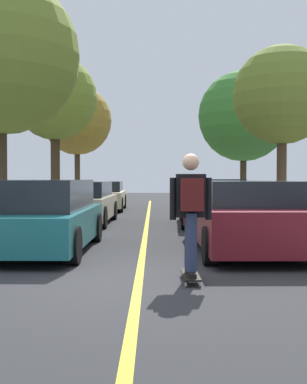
{
  "coord_description": "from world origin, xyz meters",
  "views": [
    {
      "loc": [
        0.21,
        -7.22,
        1.44
      ],
      "look_at": [
        0.22,
        5.97,
        1.06
      ],
      "focal_mm": 46.84,
      "sensor_mm": 36.0,
      "label": 1
    }
  ],
  "objects_px": {
    "parked_car_right_nearest": "(244,216)",
    "fire_hydrant": "(297,219)",
    "parked_car_left_nearest": "(41,216)",
    "street_tree_left_far": "(77,121)",
    "street_tree_left_nearest": "(0,55)",
    "street_tree_right_nearest": "(282,96)",
    "parked_car_left_near": "(83,203)",
    "skateboarder": "(191,206)",
    "street_tree_left_near": "(55,99)",
    "parked_car_right_near": "(212,202)",
    "skateboard": "(190,275)",
    "street_tree_right_near": "(243,116)",
    "parked_car_left_far": "(103,196)"
  },
  "relations": [
    {
      "from": "parked_car_right_nearest",
      "to": "fire_hydrant",
      "type": "bearing_deg",
      "value": 46.64
    },
    {
      "from": "parked_car_left_nearest",
      "to": "street_tree_left_far",
      "type": "xyz_separation_m",
      "value": [
        -2.17,
        18.93,
        4.0
      ]
    },
    {
      "from": "street_tree_left_nearest",
      "to": "street_tree_right_nearest",
      "type": "height_order",
      "value": "street_tree_left_nearest"
    },
    {
      "from": "parked_car_left_near",
      "to": "parked_car_left_nearest",
      "type": "bearing_deg",
      "value": -90.0
    },
    {
      "from": "street_tree_left_nearest",
      "to": "skateboarder",
      "type": "relative_size",
      "value": 4.24
    },
    {
      "from": "fire_hydrant",
      "to": "street_tree_left_near",
      "type": "bearing_deg",
      "value": 125.16
    },
    {
      "from": "street_tree_left_near",
      "to": "fire_hydrant",
      "type": "xyz_separation_m",
      "value": [
        7.65,
        -10.86,
        -4.45
      ]
    },
    {
      "from": "parked_car_right_near",
      "to": "skateboard",
      "type": "height_order",
      "value": "parked_car_right_near"
    },
    {
      "from": "parked_car_left_nearest",
      "to": "parked_car_right_near",
      "type": "bearing_deg",
      "value": 53.82
    },
    {
      "from": "parked_car_left_nearest",
      "to": "street_tree_left_far",
      "type": "relative_size",
      "value": 0.67
    },
    {
      "from": "street_tree_left_near",
      "to": "parked_car_left_nearest",
      "type": "bearing_deg",
      "value": -80.16
    },
    {
      "from": "parked_car_right_nearest",
      "to": "street_tree_left_far",
      "type": "bearing_deg",
      "value": 108.05
    },
    {
      "from": "street_tree_right_nearest",
      "to": "parked_car_left_near",
      "type": "bearing_deg",
      "value": 178.83
    },
    {
      "from": "parked_car_left_near",
      "to": "parked_car_right_nearest",
      "type": "height_order",
      "value": "parked_car_right_nearest"
    },
    {
      "from": "street_tree_right_near",
      "to": "fire_hydrant",
      "type": "distance_m",
      "value": 11.26
    },
    {
      "from": "parked_car_left_far",
      "to": "street_tree_right_nearest",
      "type": "height_order",
      "value": "street_tree_right_nearest"
    },
    {
      "from": "parked_car_right_near",
      "to": "street_tree_left_near",
      "type": "distance_m",
      "value": 10.29
    },
    {
      "from": "parked_car_left_nearest",
      "to": "parked_car_right_nearest",
      "type": "xyz_separation_m",
      "value": [
        3.98,
        0.07,
        -0.01
      ]
    },
    {
      "from": "parked_car_left_nearest",
      "to": "skateboarder",
      "type": "height_order",
      "value": "skateboarder"
    },
    {
      "from": "parked_car_left_nearest",
      "to": "skateboard",
      "type": "height_order",
      "value": "parked_car_left_nearest"
    },
    {
      "from": "parked_car_left_far",
      "to": "street_tree_left_nearest",
      "type": "xyz_separation_m",
      "value": [
        -2.17,
        -7.74,
        4.29
      ]
    },
    {
      "from": "street_tree_left_far",
      "to": "street_tree_right_near",
      "type": "xyz_separation_m",
      "value": [
        8.32,
        -6.63,
        -0.56
      ]
    },
    {
      "from": "street_tree_left_nearest",
      "to": "skateboard",
      "type": "relative_size",
      "value": 8.35
    },
    {
      "from": "parked_car_left_nearest",
      "to": "parked_car_left_near",
      "type": "bearing_deg",
      "value": 90.0
    },
    {
      "from": "parked_car_left_near",
      "to": "street_tree_left_nearest",
      "type": "height_order",
      "value": "street_tree_left_nearest"
    },
    {
      "from": "parked_car_right_near",
      "to": "street_tree_left_near",
      "type": "bearing_deg",
      "value": 130.95
    },
    {
      "from": "street_tree_left_nearest",
      "to": "skateboarder",
      "type": "distance_m",
      "value": 9.73
    },
    {
      "from": "fire_hydrant",
      "to": "skateboard",
      "type": "height_order",
      "value": "fire_hydrant"
    },
    {
      "from": "parked_car_left_near",
      "to": "parked_car_right_near",
      "type": "xyz_separation_m",
      "value": [
        3.97,
        -0.41,
        0.03
      ]
    },
    {
      "from": "parked_car_right_near",
      "to": "street_tree_left_far",
      "type": "bearing_deg",
      "value": 114.48
    },
    {
      "from": "parked_car_right_near",
      "to": "street_tree_right_near",
      "type": "height_order",
      "value": "street_tree_right_near"
    },
    {
      "from": "parked_car_left_near",
      "to": "parked_car_right_near",
      "type": "distance_m",
      "value": 3.99
    },
    {
      "from": "parked_car_right_near",
      "to": "street_tree_left_nearest",
      "type": "relative_size",
      "value": 0.64
    },
    {
      "from": "street_tree_left_far",
      "to": "street_tree_right_nearest",
      "type": "distance_m",
      "value": 15.63
    },
    {
      "from": "parked_car_left_near",
      "to": "skateboarder",
      "type": "distance_m",
      "value": 9.13
    },
    {
      "from": "street_tree_right_near",
      "to": "skateboard",
      "type": "distance_m",
      "value": 16.04
    },
    {
      "from": "street_tree_left_nearest",
      "to": "street_tree_left_near",
      "type": "height_order",
      "value": "street_tree_left_nearest"
    },
    {
      "from": "parked_car_right_nearest",
      "to": "skateboarder",
      "type": "height_order",
      "value": "skateboarder"
    },
    {
      "from": "parked_car_left_nearest",
      "to": "street_tree_right_nearest",
      "type": "bearing_deg",
      "value": 42.91
    },
    {
      "from": "street_tree_left_far",
      "to": "skateboarder",
      "type": "height_order",
      "value": "street_tree_left_far"
    },
    {
      "from": "skateboarder",
      "to": "street_tree_right_nearest",
      "type": "bearing_deg",
      "value": 68.17
    },
    {
      "from": "parked_car_left_near",
      "to": "skateboard",
      "type": "height_order",
      "value": "parked_car_left_near"
    },
    {
      "from": "street_tree_right_near",
      "to": "parked_car_left_near",
      "type": "bearing_deg",
      "value": -133.58
    },
    {
      "from": "skateboard",
      "to": "parked_car_left_far",
      "type": "bearing_deg",
      "value": 100.11
    },
    {
      "from": "parked_car_left_nearest",
      "to": "skateboard",
      "type": "xyz_separation_m",
      "value": [
        2.71,
        -2.84,
        -0.61
      ]
    },
    {
      "from": "parked_car_left_nearest",
      "to": "skateboard",
      "type": "bearing_deg",
      "value": -46.35
    },
    {
      "from": "parked_car_left_near",
      "to": "parked_car_left_far",
      "type": "xyz_separation_m",
      "value": [
        -0.0,
        6.51,
        -0.03
      ]
    },
    {
      "from": "parked_car_left_far",
      "to": "street_tree_left_far",
      "type": "xyz_separation_m",
      "value": [
        -2.17,
        6.58,
        4.07
      ]
    },
    {
      "from": "parked_car_right_near",
      "to": "street_tree_right_near",
      "type": "xyz_separation_m",
      "value": [
        2.17,
        6.86,
        3.44
      ]
    },
    {
      "from": "parked_car_right_nearest",
      "to": "skateboard",
      "type": "xyz_separation_m",
      "value": [
        -1.27,
        -2.91,
        -0.6
      ]
    }
  ]
}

